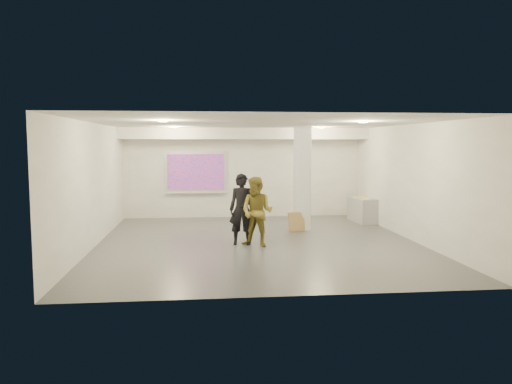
{
  "coord_description": "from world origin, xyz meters",
  "views": [
    {
      "loc": [
        -1.37,
        -12.39,
        2.5
      ],
      "look_at": [
        0.0,
        0.4,
        1.25
      ],
      "focal_mm": 35.0,
      "sensor_mm": 36.0,
      "label": 1
    }
  ],
  "objects": [
    {
      "name": "cardboard_back",
      "position": [
        1.28,
        1.55,
        0.27
      ],
      "size": [
        0.5,
        0.29,
        0.55
      ],
      "primitive_type": "cube",
      "rotation": [
        -0.1,
        0.0,
        0.41
      ],
      "color": "olive",
      "rests_on": "floor"
    },
    {
      "name": "credenza",
      "position": [
        3.72,
        2.99,
        0.39
      ],
      "size": [
        0.64,
        1.36,
        0.78
      ],
      "primitive_type": "cube",
      "rotation": [
        0.0,
        0.0,
        0.07
      ],
      "color": "#97999C",
      "rests_on": "floor"
    },
    {
      "name": "downlight_sw",
      "position": [
        -2.2,
        -1.5,
        2.98
      ],
      "size": [
        0.22,
        0.22,
        0.02
      ],
      "primitive_type": "cylinder",
      "color": "#E5DC87",
      "rests_on": "ceiling"
    },
    {
      "name": "column",
      "position": [
        1.5,
        1.8,
        1.5
      ],
      "size": [
        0.52,
        0.52,
        3.0
      ],
      "primitive_type": "cylinder",
      "color": "silver",
      "rests_on": "floor"
    },
    {
      "name": "downlight_nw",
      "position": [
        -2.2,
        2.5,
        2.98
      ],
      "size": [
        0.22,
        0.22,
        0.02
      ],
      "primitive_type": "cylinder",
      "color": "#E5DC87",
      "rests_on": "ceiling"
    },
    {
      "name": "floor",
      "position": [
        0.0,
        0.0,
        0.0
      ],
      "size": [
        8.0,
        9.0,
        0.01
      ],
      "primitive_type": "cube",
      "color": "#383A40",
      "rests_on": "ground"
    },
    {
      "name": "postit_pad",
      "position": [
        3.75,
        3.09,
        0.79
      ],
      "size": [
        0.21,
        0.28,
        0.03
      ],
      "primitive_type": "cube",
      "rotation": [
        0.0,
        0.0,
        -0.1
      ],
      "color": "#D2EA22",
      "rests_on": "credenza"
    },
    {
      "name": "papers_stack",
      "position": [
        3.73,
        2.7,
        0.78
      ],
      "size": [
        0.3,
        0.34,
        0.02
      ],
      "primitive_type": "cube",
      "rotation": [
        0.0,
        0.0,
        -0.27
      ],
      "color": "silver",
      "rests_on": "credenza"
    },
    {
      "name": "ceiling",
      "position": [
        0.0,
        0.0,
        3.0
      ],
      "size": [
        8.0,
        9.0,
        0.01
      ],
      "primitive_type": "cube",
      "color": "silver",
      "rests_on": "floor"
    },
    {
      "name": "wall_left",
      "position": [
        -4.0,
        0.0,
        1.5
      ],
      "size": [
        0.01,
        9.0,
        3.0
      ],
      "primitive_type": "cube",
      "color": "silver",
      "rests_on": "floor"
    },
    {
      "name": "wall_right",
      "position": [
        4.0,
        0.0,
        1.5
      ],
      "size": [
        0.01,
        9.0,
        3.0
      ],
      "primitive_type": "cube",
      "color": "silver",
      "rests_on": "floor"
    },
    {
      "name": "downlight_se",
      "position": [
        2.2,
        -1.5,
        2.98
      ],
      "size": [
        0.22,
        0.22,
        0.02
      ],
      "primitive_type": "cylinder",
      "color": "#E5DC87",
      "rests_on": "ceiling"
    },
    {
      "name": "man",
      "position": [
        -0.07,
        -0.47,
        0.85
      ],
      "size": [
        1.04,
        0.97,
        1.7
      ],
      "primitive_type": "imported",
      "rotation": [
        0.0,
        0.0,
        -0.52
      ],
      "color": "olive",
      "rests_on": "floor"
    },
    {
      "name": "projection_screen",
      "position": [
        -1.6,
        4.45,
        1.53
      ],
      "size": [
        2.1,
        0.13,
        1.42
      ],
      "color": "silver",
      "rests_on": "wall_back"
    },
    {
      "name": "downlight_ne",
      "position": [
        2.2,
        2.5,
        2.98
      ],
      "size": [
        0.22,
        0.22,
        0.02
      ],
      "primitive_type": "cylinder",
      "color": "#E5DC87",
      "rests_on": "ceiling"
    },
    {
      "name": "cardboard_front",
      "position": [
        1.28,
        1.49,
        0.27
      ],
      "size": [
        0.51,
        0.27,
        0.54
      ],
      "primitive_type": "cube",
      "rotation": [
        -0.18,
        0.0,
        0.27
      ],
      "color": "olive",
      "rests_on": "floor"
    },
    {
      "name": "wall_front",
      "position": [
        0.0,
        -4.5,
        1.5
      ],
      "size": [
        8.0,
        0.01,
        3.0
      ],
      "primitive_type": "cube",
      "color": "silver",
      "rests_on": "floor"
    },
    {
      "name": "wall_back",
      "position": [
        0.0,
        4.5,
        1.5
      ],
      "size": [
        8.0,
        0.01,
        3.0
      ],
      "primitive_type": "cube",
      "color": "silver",
      "rests_on": "floor"
    },
    {
      "name": "soffit_band",
      "position": [
        0.0,
        3.95,
        2.82
      ],
      "size": [
        8.0,
        1.1,
        0.36
      ],
      "primitive_type": "cube",
      "color": "silver",
      "rests_on": "ceiling"
    },
    {
      "name": "woman",
      "position": [
        -0.41,
        -0.2,
        0.88
      ],
      "size": [
        0.69,
        0.5,
        1.76
      ],
      "primitive_type": "imported",
      "rotation": [
        0.0,
        0.0,
        -0.12
      ],
      "color": "black",
      "rests_on": "floor"
    }
  ]
}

